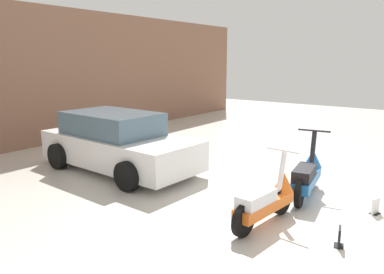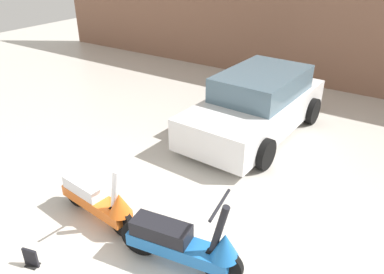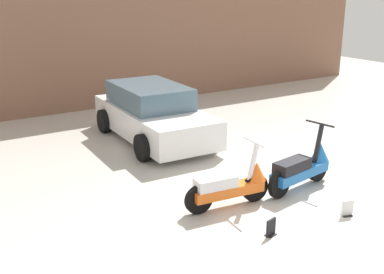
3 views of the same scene
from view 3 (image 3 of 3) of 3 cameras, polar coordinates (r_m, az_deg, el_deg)
ground_plane at (r=8.28m, az=12.93°, el=-7.60°), size 28.00×28.00×0.00m
wall_back at (r=14.28m, az=-9.85°, el=11.21°), size 19.60×0.12×3.87m
scooter_front_left at (r=7.83m, az=4.70°, el=-5.67°), size 1.52×0.55×1.06m
scooter_front_right at (r=8.71m, az=12.98°, el=-3.45°), size 1.61×0.62×1.13m
car_rear_left at (r=11.18m, az=-4.64°, el=2.74°), size 1.94×3.80×1.27m
placard_near_left_scooter at (r=7.14m, az=9.33°, el=-10.61°), size 0.20×0.16×0.26m
placard_near_right_scooter at (r=7.99m, az=17.92°, el=-8.11°), size 0.20×0.16×0.26m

